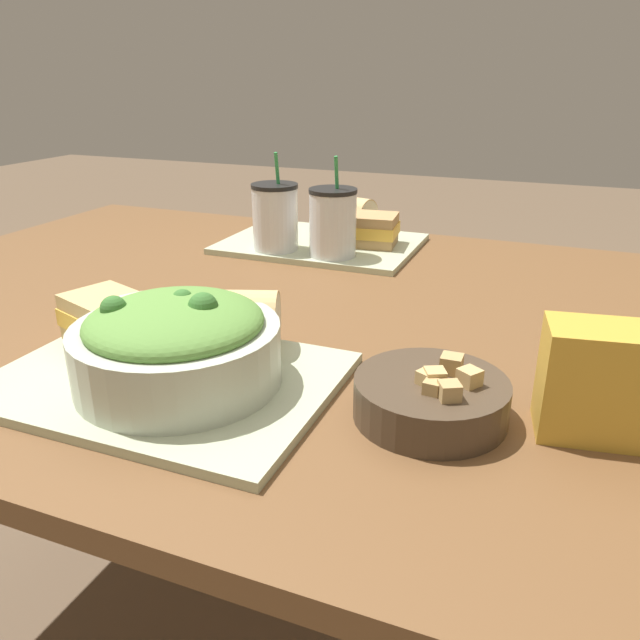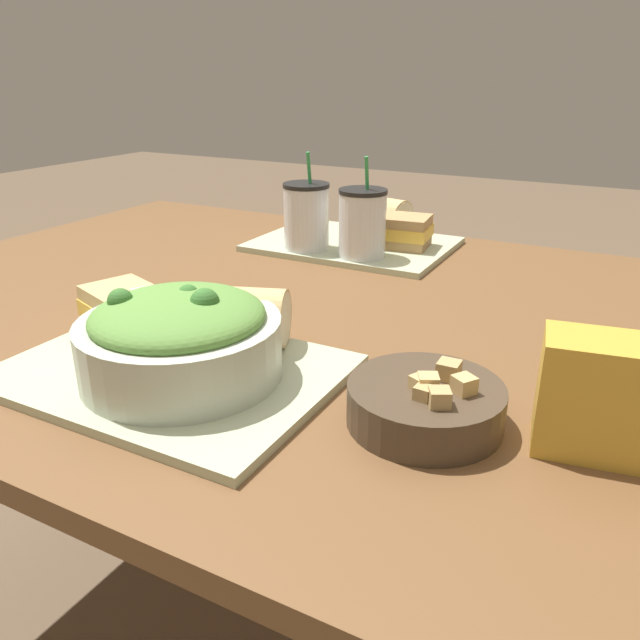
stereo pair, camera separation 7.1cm
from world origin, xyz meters
name	(u,v)px [view 1 (the left image)]	position (x,y,z in m)	size (l,w,h in m)	color
ground_plane	(271,631)	(0.00, 0.00, 0.00)	(12.00, 12.00, 0.00)	brown
dining_table	(260,344)	(0.00, 0.00, 0.66)	(1.48, 1.09, 0.74)	brown
tray_near	(166,379)	(0.03, -0.31, 0.75)	(0.40, 0.30, 0.01)	#B2BC99
tray_far	(321,244)	(-0.03, 0.35, 0.75)	(0.40, 0.30, 0.01)	#B2BC99
salad_bowl	(176,343)	(0.06, -0.31, 0.80)	(0.24, 0.24, 0.11)	beige
soup_bowl	(431,397)	(0.35, -0.26, 0.77)	(0.17, 0.17, 0.07)	#473828
sandwich_near	(110,320)	(-0.09, -0.25, 0.78)	(0.15, 0.12, 0.06)	tan
baguette_near	(237,320)	(0.08, -0.20, 0.79)	(0.13, 0.11, 0.08)	tan
sandwich_far	(365,229)	(0.07, 0.36, 0.78)	(0.14, 0.11, 0.06)	tan
baguette_far	(351,214)	(0.00, 0.45, 0.79)	(0.12, 0.10, 0.08)	tan
drink_cup_dark	(275,219)	(-0.09, 0.26, 0.81)	(0.09, 0.09, 0.19)	silver
drink_cup_red	(333,225)	(0.03, 0.26, 0.81)	(0.09, 0.09, 0.19)	silver
chip_bag	(606,383)	(0.52, -0.23, 0.80)	(0.14, 0.09, 0.12)	gold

